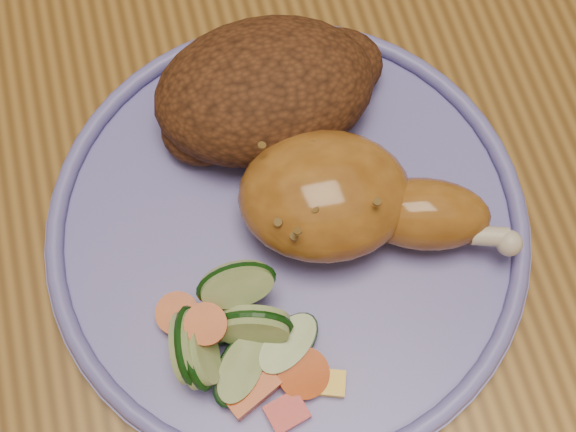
# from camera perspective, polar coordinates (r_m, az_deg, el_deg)

# --- Properties ---
(ground) EXTENTS (4.00, 4.00, 0.00)m
(ground) POSITION_cam_1_polar(r_m,az_deg,el_deg) (1.21, 0.97, -9.45)
(ground) COLOR brown
(ground) RESTS_ON ground
(dining_table) EXTENTS (0.90, 1.40, 0.75)m
(dining_table) POSITION_cam_1_polar(r_m,az_deg,el_deg) (0.58, 2.00, 5.09)
(dining_table) COLOR olive
(dining_table) RESTS_ON ground
(plate) EXTENTS (0.27, 0.27, 0.01)m
(plate) POSITION_cam_1_polar(r_m,az_deg,el_deg) (0.46, -0.00, -0.99)
(plate) COLOR #6B65BA
(plate) RESTS_ON dining_table
(plate_rim) EXTENTS (0.27, 0.27, 0.01)m
(plate_rim) POSITION_cam_1_polar(r_m,az_deg,el_deg) (0.44, -0.00, -0.48)
(plate_rim) COLOR #6B65BA
(plate_rim) RESTS_ON plate
(chicken_leg) EXTENTS (0.15, 0.10, 0.05)m
(chicken_leg) POSITION_cam_1_polar(r_m,az_deg,el_deg) (0.43, 4.36, 1.13)
(chicken_leg) COLOR #A86723
(chicken_leg) RESTS_ON plate
(rice_pilaf) EXTENTS (0.14, 0.09, 0.06)m
(rice_pilaf) POSITION_cam_1_polar(r_m,az_deg,el_deg) (0.46, -1.36, 8.94)
(rice_pilaf) COLOR #4F2913
(rice_pilaf) RESTS_ON plate
(vegetable_pile) EXTENTS (0.09, 0.09, 0.05)m
(vegetable_pile) POSITION_cam_1_polar(r_m,az_deg,el_deg) (0.42, -3.79, -8.69)
(vegetable_pile) COLOR #A50A05
(vegetable_pile) RESTS_ON plate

